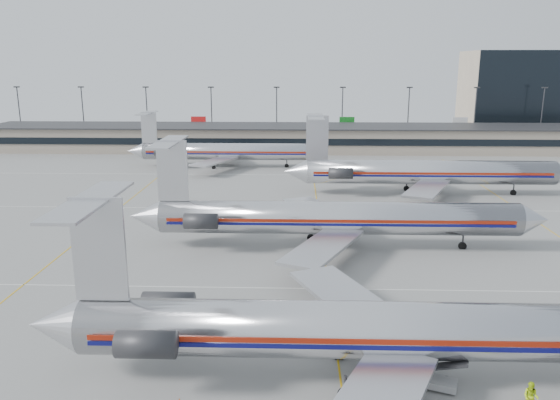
{
  "coord_description": "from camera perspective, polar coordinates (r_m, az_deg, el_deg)",
  "views": [
    {
      "loc": [
        -3.06,
        -39.25,
        21.09
      ],
      "look_at": [
        -5.27,
        27.4,
        4.5
      ],
      "focal_mm": 35.0,
      "sensor_mm": 36.0,
      "label": 1
    }
  ],
  "objects": [
    {
      "name": "jet_second_row",
      "position": [
        64.08,
        5.22,
        -1.82
      ],
      "size": [
        48.89,
        28.79,
        12.8
      ],
      "color": "silver",
      "rests_on": "ground"
    },
    {
      "name": "jet_foreground",
      "position": [
        38.34,
        9.86,
        -13.17
      ],
      "size": [
        49.15,
        28.94,
        12.86
      ],
      "color": "silver",
      "rests_on": "ground"
    },
    {
      "name": "terminal",
      "position": [
        138.42,
        3.17,
        6.5
      ],
      "size": [
        162.0,
        17.0,
        6.25
      ],
      "color": "gray",
      "rests_on": "ground"
    },
    {
      "name": "ground",
      "position": [
        44.66,
        5.78,
        -14.29
      ],
      "size": [
        260.0,
        260.0,
        0.0
      ],
      "primitive_type": "plane",
      "color": "gray",
      "rests_on": "ground"
    },
    {
      "name": "jet_back_row",
      "position": [
        115.79,
        -5.87,
        5.09
      ],
      "size": [
        42.42,
        26.09,
        11.6
      ],
      "color": "silver",
      "rests_on": "ground"
    },
    {
      "name": "light_mast_row",
      "position": [
        151.79,
        3.09,
        9.22
      ],
      "size": [
        163.6,
        0.4,
        15.28
      ],
      "color": "#38383D",
      "rests_on": "ground"
    },
    {
      "name": "ramp_worker_far",
      "position": [
        39.38,
        24.73,
        -18.17
      ],
      "size": [
        1.19,
        1.17,
        1.94
      ],
      "primitive_type": "imported",
      "rotation": [
        0.0,
        0.0,
        -0.69
      ],
      "color": "#BCDF15",
      "rests_on": "ground"
    },
    {
      "name": "belt_loader",
      "position": [
        39.79,
        15.5,
        -17.6
      ],
      "size": [
        4.3,
        2.41,
        2.2
      ],
      "rotation": [
        0.0,
        0.0,
        -0.35
      ],
      "color": "#949494",
      "rests_on": "ground"
    },
    {
      "name": "apron_markings",
      "position": [
        53.65,
        5.08,
        -9.22
      ],
      "size": [
        160.0,
        0.15,
        0.02
      ],
      "primitive_type": "cube",
      "color": "silver",
      "rests_on": "ground"
    },
    {
      "name": "distant_building",
      "position": [
        179.66,
        23.51,
        10.1
      ],
      "size": [
        30.0,
        20.0,
        25.0
      ],
      "primitive_type": "cube",
      "color": "tan",
      "rests_on": "ground"
    },
    {
      "name": "jet_third_row",
      "position": [
        93.57,
        14.79,
        2.87
      ],
      "size": [
        48.09,
        29.58,
        13.15
      ],
      "color": "silver",
      "rests_on": "ground"
    }
  ]
}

